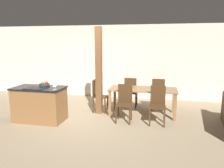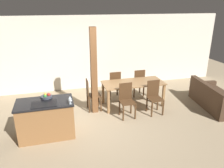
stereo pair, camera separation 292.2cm
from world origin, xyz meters
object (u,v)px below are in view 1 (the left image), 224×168
at_px(wine_glass_middle, 56,85).
at_px(dining_chair_far_right, 158,93).
at_px(kitchen_island, 40,104).
at_px(wine_glass_near, 54,86).
at_px(dining_table, 143,92).
at_px(dining_chair_near_right, 158,104).
at_px(timber_post, 99,71).
at_px(dining_chair_near_left, 124,102).
at_px(dining_chair_head_end, 98,95).
at_px(dining_chair_far_left, 131,92).
at_px(fruit_bowl, 44,84).

xyz_separation_m(wine_glass_middle, dining_chair_far_right, (2.47, 1.94, -0.53)).
xyz_separation_m(kitchen_island, wine_glass_middle, (0.58, -0.20, 0.58)).
height_order(wine_glass_near, dining_table, wine_glass_near).
height_order(dining_table, dining_chair_near_right, dining_chair_near_right).
distance_m(wine_glass_middle, timber_post, 1.41).
xyz_separation_m(dining_table, dining_chair_far_right, (0.43, 0.64, -0.15)).
bearing_deg(timber_post, wine_glass_middle, -124.27).
distance_m(wine_glass_middle, dining_chair_near_left, 1.82).
relative_size(wine_glass_near, dining_table, 0.08).
bearing_deg(dining_chair_head_end, timber_post, -153.35).
xyz_separation_m(wine_glass_middle, dining_chair_near_right, (2.47, 0.65, -0.53)).
xyz_separation_m(kitchen_island, timber_post, (1.37, 0.95, 0.79)).
height_order(wine_glass_middle, dining_chair_far_left, wine_glass_middle).
bearing_deg(dining_table, fruit_bowl, -160.93).
relative_size(fruit_bowl, timber_post, 0.11).
distance_m(kitchen_island, fruit_bowl, 0.54).
bearing_deg(fruit_bowl, wine_glass_near, -43.27).
relative_size(dining_table, dining_chair_head_end, 1.95).
height_order(wine_glass_near, wine_glass_middle, same).
relative_size(wine_glass_near, dining_chair_head_end, 0.16).
bearing_deg(dining_chair_head_end, fruit_bowl, 125.59).
distance_m(dining_table, dining_chair_near_left, 0.79).
height_order(wine_glass_near, dining_chair_near_left, wine_glass_near).
height_order(dining_chair_near_left, dining_chair_head_end, same).
xyz_separation_m(dining_chair_near_right, dining_chair_far_right, (0.00, 1.29, 0.00)).
bearing_deg(dining_chair_near_right, wine_glass_near, -163.26).
xyz_separation_m(dining_chair_head_end, timber_post, (0.07, -0.14, 0.74)).
bearing_deg(wine_glass_near, wine_glass_middle, 90.00).
relative_size(wine_glass_middle, dining_chair_head_end, 0.16).
bearing_deg(dining_chair_near_left, wine_glass_middle, -158.03).
bearing_deg(dining_table, dining_chair_far_left, 123.69).
relative_size(wine_glass_near, wine_glass_middle, 1.00).
relative_size(dining_chair_near_right, dining_chair_head_end, 1.00).
xyz_separation_m(dining_chair_near_left, timber_post, (-0.83, 0.50, 0.74)).
xyz_separation_m(fruit_bowl, dining_chair_near_right, (3.00, 0.25, -0.45)).
bearing_deg(kitchen_island, dining_chair_far_left, 38.32).
xyz_separation_m(kitchen_island, wine_glass_near, (0.58, -0.29, 0.58)).
bearing_deg(dining_chair_near_left, kitchen_island, -168.41).
distance_m(kitchen_island, dining_chair_far_right, 3.52).
distance_m(wine_glass_near, dining_chair_far_right, 3.24).
bearing_deg(kitchen_island, timber_post, 34.82).
height_order(dining_chair_far_left, dining_chair_head_end, same).
bearing_deg(kitchen_island, dining_chair_far_right, 29.62).
bearing_deg(kitchen_island, wine_glass_middle, -18.99).
bearing_deg(dining_chair_near_right, timber_post, 163.46).
height_order(dining_chair_near_left, dining_chair_near_right, same).
xyz_separation_m(fruit_bowl, dining_table, (2.57, 0.89, -0.30)).
relative_size(wine_glass_near, timber_post, 0.06).
relative_size(dining_table, dining_chair_near_right, 1.95).
bearing_deg(dining_chair_near_right, dining_table, 123.69).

